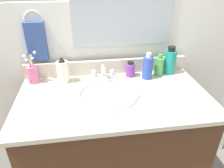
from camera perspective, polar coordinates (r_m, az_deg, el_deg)
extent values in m
cube|color=#4C2D19|center=(1.40, 0.43, -18.75)|extent=(0.97, 0.51, 0.85)
cube|color=beige|center=(1.12, 0.51, -3.61)|extent=(1.01, 0.56, 0.02)
cube|color=beige|center=(1.33, -1.25, 4.66)|extent=(1.01, 0.02, 0.09)
cube|color=silver|center=(1.51, -1.44, -3.64)|extent=(2.11, 0.04, 1.30)
torus|color=silver|center=(1.29, -20.51, 16.02)|extent=(0.10, 0.01, 0.10)
cube|color=#334C8C|center=(1.30, -19.73, 10.74)|extent=(0.11, 0.04, 0.22)
torus|color=white|center=(1.12, -1.30, -2.66)|extent=(0.33, 0.33, 0.02)
ellipsoid|color=white|center=(1.14, -1.27, -4.57)|extent=(0.28, 0.28, 0.11)
cylinder|color=#B2B5BA|center=(1.16, -1.26, -6.01)|extent=(0.04, 0.04, 0.01)
cube|color=silver|center=(1.29, -2.41, 2.01)|extent=(0.16, 0.05, 0.01)
cylinder|color=silver|center=(1.28, -2.45, 3.45)|extent=(0.02, 0.02, 0.06)
cylinder|color=silver|center=(1.23, -2.30, 4.01)|extent=(0.02, 0.09, 0.02)
cylinder|color=silver|center=(1.28, -4.89, 2.80)|extent=(0.03, 0.03, 0.04)
cylinder|color=silver|center=(1.29, 0.00, 3.13)|extent=(0.03, 0.03, 0.04)
cylinder|color=#7A3899|center=(1.30, 4.97, 3.81)|extent=(0.06, 0.06, 0.08)
cylinder|color=black|center=(1.28, 5.06, 5.72)|extent=(0.04, 0.04, 0.01)
cylinder|color=#2D4CB2|center=(1.28, 9.60, 4.32)|extent=(0.06, 0.06, 0.13)
cylinder|color=white|center=(1.25, 9.90, 7.69)|extent=(0.03, 0.03, 0.03)
cylinder|color=teal|center=(1.37, 15.32, 5.71)|extent=(0.07, 0.07, 0.15)
cylinder|color=black|center=(1.34, 15.81, 9.14)|extent=(0.04, 0.04, 0.03)
cylinder|color=white|center=(1.25, -13.09, 3.17)|extent=(0.07, 0.07, 0.13)
cone|color=black|center=(1.22, -13.50, 6.46)|extent=(0.04, 0.04, 0.03)
cylinder|color=#4C9E4C|center=(1.34, 12.56, 4.65)|extent=(0.06, 0.06, 0.11)
cylinder|color=#4C9E4C|center=(1.31, 12.87, 7.35)|extent=(0.03, 0.03, 0.02)
cylinder|color=#D16693|center=(1.30, -20.56, 2.44)|extent=(0.06, 0.06, 0.10)
cylinder|color=blue|center=(1.29, -20.54, 4.62)|extent=(0.04, 0.04, 0.18)
cube|color=white|center=(1.27, -20.20, 7.98)|extent=(0.01, 0.02, 0.01)
cylinder|color=white|center=(1.28, -20.53, 3.88)|extent=(0.03, 0.02, 0.16)
cube|color=white|center=(1.25, -20.72, 6.54)|extent=(0.01, 0.02, 0.01)
cylinder|color=#D8333F|center=(1.28, -21.13, 3.83)|extent=(0.02, 0.05, 0.16)
cube|color=white|center=(1.24, -22.17, 6.05)|extent=(0.01, 0.02, 0.01)
cylinder|color=yellow|center=(1.29, -21.27, 4.24)|extent=(0.05, 0.03, 0.16)
cube|color=white|center=(1.29, -22.68, 7.00)|extent=(0.01, 0.02, 0.01)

